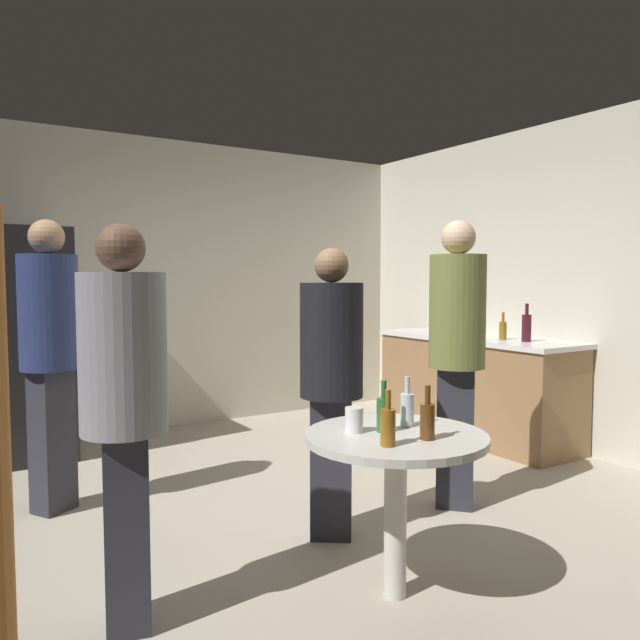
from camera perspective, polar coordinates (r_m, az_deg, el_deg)
ground_plane at (r=3.82m, az=-1.98°, el=-18.61°), size 5.20×5.20×0.10m
wall_back at (r=5.96m, az=-14.83°, el=3.15°), size 5.32×0.06×2.70m
wall_side_right at (r=5.36m, az=23.15°, el=2.90°), size 0.06×5.20×2.70m
refrigerator at (r=5.31m, az=-25.89°, el=-2.04°), size 0.70×0.68×1.80m
kitchen_counter at (r=5.68m, az=14.13°, el=-5.98°), size 0.64×1.94×0.90m
kettle at (r=5.67m, az=12.93°, el=-0.68°), size 0.24×0.17×0.18m
wine_bottle_on_counter at (r=5.25m, az=18.56°, el=-0.63°), size 0.08×0.08×0.31m
beer_bottle_on_counter at (r=5.35m, az=16.56°, el=-0.88°), size 0.06×0.06×0.23m
foreground_table at (r=2.78m, az=7.03°, el=-12.46°), size 0.80×0.80×0.73m
beer_bottle_amber at (r=2.53m, az=6.30°, el=-9.68°), size 0.06×0.06×0.23m
beer_bottle_brown at (r=2.66m, az=9.91°, el=-9.08°), size 0.06×0.06×0.23m
beer_bottle_green at (r=2.76m, az=5.90°, el=-8.56°), size 0.06×0.06×0.23m
beer_bottle_clear at (r=2.87m, az=8.07°, el=-8.08°), size 0.06×0.06×0.23m
plastic_cup_white at (r=2.75m, az=3.17°, el=-9.21°), size 0.08×0.08×0.11m
person_in_navy_shirt at (r=4.02m, az=-23.74°, el=-1.84°), size 0.47×0.47×1.76m
person_in_gray_shirt at (r=2.57m, az=-17.69°, el=-6.66°), size 0.41×0.41×1.63m
person_in_black_shirt at (r=3.32m, az=1.06°, el=-4.70°), size 0.47×0.47×1.57m
person_in_olive_shirt at (r=3.84m, az=12.55°, el=-1.85°), size 0.48×0.48×1.76m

